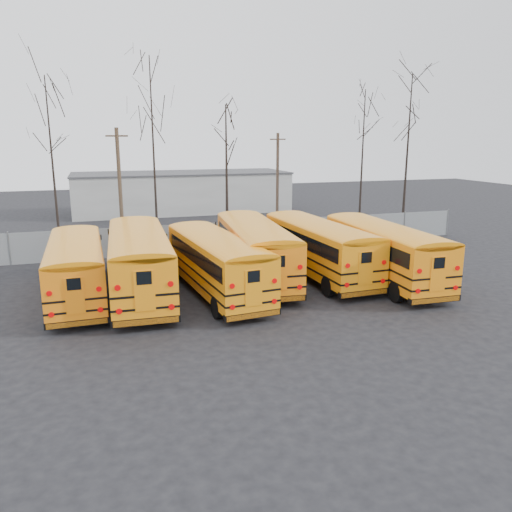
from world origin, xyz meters
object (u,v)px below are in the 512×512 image
object	(u,v)px
bus_f	(382,247)
utility_pole_right	(277,179)
bus_a	(76,264)
bus_b	(139,257)
bus_e	(317,244)
bus_d	(254,245)
bus_c	(215,258)
utility_pole_left	(120,188)

from	to	relation	value
bus_f	utility_pole_right	distance (m)	18.27
bus_a	bus_b	size ratio (longest dim) A/B	0.90
bus_e	bus_d	bearing A→B (deg)	170.79
bus_c	bus_f	distance (m)	9.16
bus_a	utility_pole_left	size ratio (longest dim) A/B	1.29
bus_b	utility_pole_right	distance (m)	21.54
bus_e	bus_c	bearing A→B (deg)	-169.11
bus_e	utility_pole_right	xyz separation A→B (m)	(3.59, 16.22, 2.27)
bus_d	utility_pole_left	bearing A→B (deg)	127.15
bus_b	utility_pole_right	size ratio (longest dim) A/B	1.49
bus_a	utility_pole_left	xyz separation A→B (m)	(2.77, 11.02, 2.52)
bus_c	bus_a	bearing A→B (deg)	164.19
bus_c	bus_f	xyz separation A→B (m)	(9.15, -0.47, 0.06)
bus_c	utility_pole_right	bearing A→B (deg)	55.38
bus_c	bus_e	world-z (taller)	bus_e
bus_d	utility_pole_right	xyz separation A→B (m)	(7.15, 15.78, 2.23)
bus_d	bus_e	xyz separation A→B (m)	(3.56, -0.44, -0.05)
bus_b	bus_f	distance (m)	12.84
bus_a	bus_d	world-z (taller)	bus_d
bus_a	bus_f	world-z (taller)	bus_f
utility_pole_left	utility_pole_right	size ratio (longest dim) A/B	1.03
utility_pole_right	bus_f	bearing A→B (deg)	-93.83
bus_a	bus_f	size ratio (longest dim) A/B	0.94
bus_f	utility_pole_right	world-z (taller)	utility_pole_right
bus_c	bus_d	world-z (taller)	bus_d
bus_f	utility_pole_left	world-z (taller)	utility_pole_left
bus_d	bus_e	bearing A→B (deg)	-1.82
utility_pole_left	bus_e	bearing A→B (deg)	-47.06
bus_c	utility_pole_right	distance (m)	20.31
bus_f	utility_pole_left	xyz separation A→B (m)	(-12.94, 12.66, 2.41)
bus_d	utility_pole_right	world-z (taller)	utility_pole_right
bus_b	bus_e	distance (m)	9.82
bus_a	utility_pole_left	bearing A→B (deg)	74.98
bus_a	utility_pole_right	world-z (taller)	utility_pole_right
bus_b	bus_a	bearing A→B (deg)	177.70
bus_b	bus_c	world-z (taller)	bus_b
bus_b	bus_f	size ratio (longest dim) A/B	1.04
bus_b	utility_pole_right	bearing A→B (deg)	53.79
bus_d	bus_f	xyz separation A→B (m)	(6.52, -2.34, -0.05)
bus_c	bus_d	size ratio (longest dim) A/B	0.94
bus_a	utility_pole_right	xyz separation A→B (m)	(16.33, 16.47, 2.39)
bus_b	utility_pole_right	world-z (taller)	utility_pole_right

